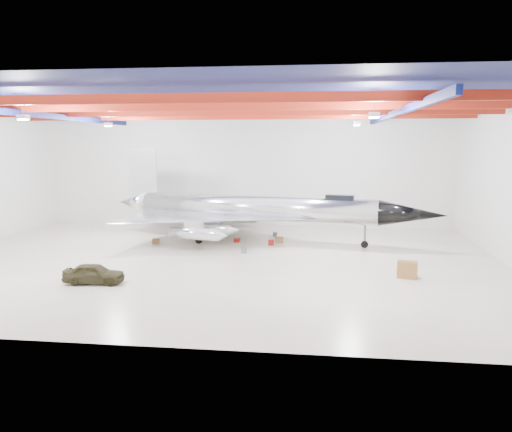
# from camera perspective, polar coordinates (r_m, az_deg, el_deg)

# --- Properties ---
(floor) EXTENTS (40.00, 40.00, 0.00)m
(floor) POSITION_cam_1_polar(r_m,az_deg,el_deg) (35.33, -4.72, -5.09)
(floor) COLOR beige
(floor) RESTS_ON ground
(wall_back) EXTENTS (40.00, 0.00, 40.00)m
(wall_back) POSITION_cam_1_polar(r_m,az_deg,el_deg) (49.22, -1.26, 5.23)
(wall_back) COLOR silver
(wall_back) RESTS_ON floor
(ceiling) EXTENTS (40.00, 40.00, 0.00)m
(ceiling) POSITION_cam_1_polar(r_m,az_deg,el_deg) (34.47, -4.95, 12.98)
(ceiling) COLOR #0A0F38
(ceiling) RESTS_ON wall_back
(ceiling_structure) EXTENTS (39.50, 29.50, 1.08)m
(ceiling_structure) POSITION_cam_1_polar(r_m,az_deg,el_deg) (34.42, -4.93, 11.86)
(ceiling_structure) COLOR maroon
(ceiling_structure) RESTS_ON ceiling
(jet_aircraft) EXTENTS (28.13, 18.97, 7.72)m
(jet_aircraft) POSITION_cam_1_polar(r_m,az_deg,el_deg) (41.74, -0.18, 0.56)
(jet_aircraft) COLOR silver
(jet_aircraft) RESTS_ON floor
(jeep) EXTENTS (3.63, 1.73, 1.20)m
(jeep) POSITION_cam_1_polar(r_m,az_deg,el_deg) (31.03, -18.03, -6.26)
(jeep) COLOR #333019
(jeep) RESTS_ON floor
(desk) EXTENTS (1.28, 0.89, 1.07)m
(desk) POSITION_cam_1_polar(r_m,az_deg,el_deg) (31.97, 16.91, -5.90)
(desk) COLOR brown
(desk) RESTS_ON floor
(crate_ply) EXTENTS (0.65, 0.56, 0.39)m
(crate_ply) POSITION_cam_1_polar(r_m,az_deg,el_deg) (41.84, -11.38, -2.83)
(crate_ply) COLOR olive
(crate_ply) RESTS_ON floor
(toolbox_red) EXTENTS (0.45, 0.36, 0.32)m
(toolbox_red) POSITION_cam_1_polar(r_m,az_deg,el_deg) (41.62, -2.22, -2.78)
(toolbox_red) COLOR maroon
(toolbox_red) RESTS_ON floor
(engine_drum) EXTENTS (0.44, 0.44, 0.40)m
(engine_drum) POSITION_cam_1_polar(r_m,az_deg,el_deg) (37.53, -1.41, -3.95)
(engine_drum) COLOR #59595B
(engine_drum) RESTS_ON floor
(parts_bin) EXTENTS (0.72, 0.61, 0.45)m
(parts_bin) POSITION_cam_1_polar(r_m,az_deg,el_deg) (41.37, 2.67, -2.76)
(parts_bin) COLOR olive
(parts_bin) RESTS_ON floor
(crate_small) EXTENTS (0.44, 0.37, 0.27)m
(crate_small) POSITION_cam_1_polar(r_m,az_deg,el_deg) (44.04, -8.03, -2.27)
(crate_small) COLOR #59595B
(crate_small) RESTS_ON floor
(tool_chest) EXTENTS (0.60, 0.60, 0.43)m
(tool_chest) POSITION_cam_1_polar(r_m,az_deg,el_deg) (40.40, 1.73, -3.04)
(tool_chest) COLOR maroon
(tool_chest) RESTS_ON floor
(oil_barrel) EXTENTS (0.55, 0.45, 0.37)m
(oil_barrel) POSITION_cam_1_polar(r_m,az_deg,el_deg) (42.48, -6.24, -2.56)
(oil_barrel) COLOR olive
(oil_barrel) RESTS_ON floor
(spares_box) EXTENTS (0.44, 0.44, 0.36)m
(spares_box) POSITION_cam_1_polar(r_m,az_deg,el_deg) (44.34, 2.19, -2.06)
(spares_box) COLOR #59595B
(spares_box) RESTS_ON floor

